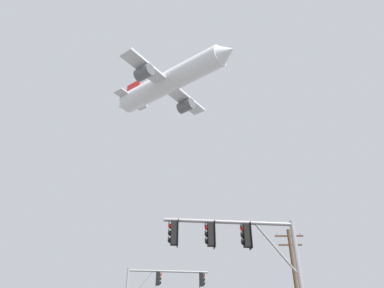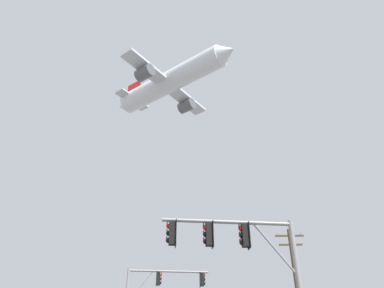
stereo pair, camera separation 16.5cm
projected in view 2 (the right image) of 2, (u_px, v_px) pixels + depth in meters
signal_pole_near at (243, 255)px, 13.51m from camera, size 5.32×1.02×6.19m
airplane at (170, 82)px, 50.15m from camera, size 18.94×14.88×5.81m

